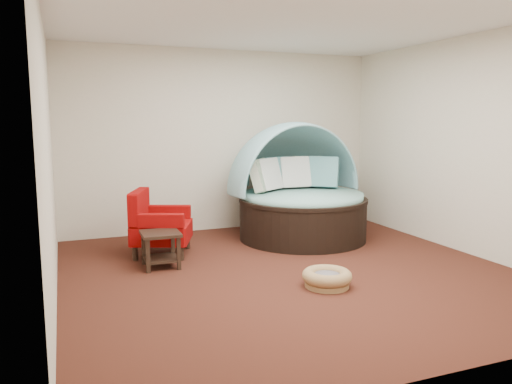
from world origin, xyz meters
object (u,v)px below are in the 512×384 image
object	(u,v)px
pet_basket	(327,278)
red_armchair	(158,225)
canopy_daybed	(299,184)
side_table	(161,245)

from	to	relation	value
pet_basket	red_armchair	world-z (taller)	red_armchair
canopy_daybed	red_armchair	bearing A→B (deg)	178.74
canopy_daybed	pet_basket	bearing A→B (deg)	-115.09
canopy_daybed	pet_basket	xyz separation A→B (m)	(-0.70, -2.12, -0.70)
pet_basket	red_armchair	xyz separation A→B (m)	(-1.41, 1.91, 0.29)
pet_basket	red_armchair	bearing A→B (deg)	126.45
canopy_daybed	pet_basket	distance (m)	2.34
canopy_daybed	red_armchair	distance (m)	2.16
red_armchair	side_table	distance (m)	0.60
canopy_daybed	pet_basket	size ratio (longest dim) A/B	3.56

